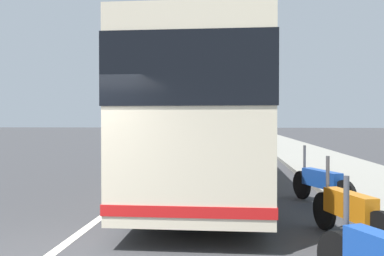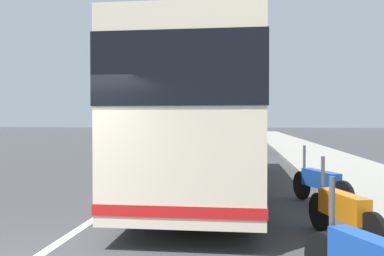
{
  "view_description": "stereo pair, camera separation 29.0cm",
  "coord_description": "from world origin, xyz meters",
  "px_view_note": "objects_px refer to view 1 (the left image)",
  "views": [
    {
      "loc": [
        -4.39,
        -2.48,
        1.85
      ],
      "look_at": [
        6.12,
        -1.49,
        1.67
      ],
      "focal_mm": 38.64,
      "sensor_mm": 36.0,
      "label": 1
    },
    {
      "loc": [
        -4.36,
        -2.77,
        1.85
      ],
      "look_at": [
        6.12,
        -1.49,
        1.67
      ],
      "focal_mm": 38.64,
      "sensor_mm": 36.0,
      "label": 2
    }
  ],
  "objects_px": {
    "coach_bus": "(209,115)",
    "car_far_distant": "(187,132)",
    "motorcycle_by_tree": "(321,183)",
    "car_oncoming": "(221,134)",
    "motorcycle_mid_row": "(349,211)",
    "car_ahead_same_lane": "(233,140)"
  },
  "relations": [
    {
      "from": "motorcycle_by_tree",
      "to": "car_oncoming",
      "type": "relative_size",
      "value": 0.53
    },
    {
      "from": "motorcycle_by_tree",
      "to": "car_oncoming",
      "type": "xyz_separation_m",
      "value": [
        24.22,
        2.76,
        0.28
      ]
    },
    {
      "from": "motorcycle_mid_row",
      "to": "car_oncoming",
      "type": "distance_m",
      "value": 27.13
    },
    {
      "from": "motorcycle_by_tree",
      "to": "car_oncoming",
      "type": "bearing_deg",
      "value": -16.01
    },
    {
      "from": "car_oncoming",
      "to": "car_far_distant",
      "type": "relative_size",
      "value": 0.99
    },
    {
      "from": "car_ahead_same_lane",
      "to": "car_oncoming",
      "type": "xyz_separation_m",
      "value": [
        8.97,
        0.89,
        0.06
      ]
    },
    {
      "from": "car_far_distant",
      "to": "car_ahead_same_lane",
      "type": "bearing_deg",
      "value": 12.79
    },
    {
      "from": "car_ahead_same_lane",
      "to": "car_far_distant",
      "type": "xyz_separation_m",
      "value": [
        18.93,
        4.8,
        -0.01
      ]
    },
    {
      "from": "coach_bus",
      "to": "car_oncoming",
      "type": "bearing_deg",
      "value": 0.37
    },
    {
      "from": "coach_bus",
      "to": "car_far_distant",
      "type": "relative_size",
      "value": 2.79
    },
    {
      "from": "motorcycle_by_tree",
      "to": "car_ahead_same_lane",
      "type": "height_order",
      "value": "car_ahead_same_lane"
    },
    {
      "from": "coach_bus",
      "to": "car_far_distant",
      "type": "xyz_separation_m",
      "value": [
        32.19,
        4.1,
        -1.33
      ]
    },
    {
      "from": "motorcycle_mid_row",
      "to": "car_oncoming",
      "type": "xyz_separation_m",
      "value": [
        27.0,
        2.59,
        0.29
      ]
    },
    {
      "from": "motorcycle_mid_row",
      "to": "car_ahead_same_lane",
      "type": "height_order",
      "value": "car_ahead_same_lane"
    },
    {
      "from": "coach_bus",
      "to": "motorcycle_by_tree",
      "type": "bearing_deg",
      "value": -127.83
    },
    {
      "from": "car_oncoming",
      "to": "motorcycle_mid_row",
      "type": "bearing_deg",
      "value": -175.56
    },
    {
      "from": "motorcycle_mid_row",
      "to": "motorcycle_by_tree",
      "type": "height_order",
      "value": "motorcycle_by_tree"
    },
    {
      "from": "motorcycle_mid_row",
      "to": "car_far_distant",
      "type": "relative_size",
      "value": 0.5
    },
    {
      "from": "motorcycle_mid_row",
      "to": "car_far_distant",
      "type": "xyz_separation_m",
      "value": [
        36.96,
        6.5,
        0.22
      ]
    },
    {
      "from": "motorcycle_mid_row",
      "to": "coach_bus",
      "type": "bearing_deg",
      "value": 9.42
    },
    {
      "from": "car_oncoming",
      "to": "motorcycle_by_tree",
      "type": "bearing_deg",
      "value": -174.53
    },
    {
      "from": "car_far_distant",
      "to": "motorcycle_mid_row",
      "type": "bearing_deg",
      "value": 8.53
    }
  ]
}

